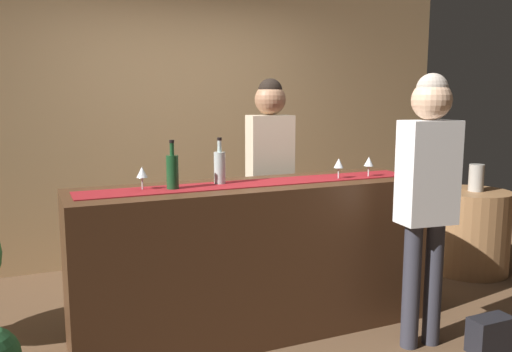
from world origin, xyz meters
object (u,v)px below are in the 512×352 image
wine_glass_far_end (369,162)px  bartender (270,163)px  handbag (490,334)px  wine_glass_mid_counter (339,164)px  customer_sipping (428,181)px  wine_glass_near_customer (142,173)px  round_side_table (470,231)px  wine_bottle_green (172,171)px  vase_on_side_table (476,178)px  wine_bottle_clear (220,167)px

wine_glass_far_end → bartender: size_ratio=0.08×
handbag → wine_glass_mid_counter: bearing=128.4°
bartender → customer_sipping: bearing=118.4°
wine_glass_near_customer → round_side_table: bearing=5.9°
wine_bottle_green → round_side_table: wine_bottle_green is taller
wine_glass_mid_counter → round_side_table: bearing=13.8°
wine_bottle_green → round_side_table: (2.82, 0.35, -0.76)m
wine_glass_far_end → bartender: 0.79m
customer_sipping → vase_on_side_table: size_ratio=7.13×
wine_glass_near_customer → handbag: 2.37m
bartender → vase_on_side_table: bartender is taller
wine_bottle_green → wine_glass_near_customer: size_ratio=2.10×
round_side_table → vase_on_side_table: 0.49m
wine_glass_near_customer → bartender: 1.22m
wine_bottle_clear → bartender: bearing=40.7°
wine_bottle_clear → bartender: (0.60, 0.52, -0.07)m
wine_glass_far_end → handbag: (0.38, -0.79, -1.01)m
wine_bottle_green → wine_glass_far_end: 1.39m
customer_sipping → handbag: bearing=-29.0°
wine_bottle_green → wine_glass_mid_counter: bearing=-3.1°
wine_bottle_clear → customer_sipping: size_ratio=0.18×
wine_bottle_green → handbag: (1.77, -0.85, -1.02)m
wine_glass_mid_counter → bartender: (-0.22, 0.64, -0.06)m
vase_on_side_table → wine_glass_far_end: bearing=-164.6°
wine_glass_mid_counter → bartender: bearing=108.9°
wine_glass_mid_counter → customer_sipping: customer_sipping is taller
vase_on_side_table → handbag: size_ratio=0.86×
round_side_table → handbag: 1.62m
wine_bottle_clear → handbag: wine_bottle_clear is taller
vase_on_side_table → wine_bottle_clear: bearing=-173.8°
wine_glass_near_customer → wine_glass_mid_counter: bearing=-4.6°
wine_glass_far_end → customer_sipping: 0.55m
wine_glass_far_end → round_side_table: 1.67m
wine_glass_near_customer → bartender: bartender is taller
wine_glass_near_customer → round_side_table: 3.11m
wine_glass_far_end → bartender: bearing=125.8°
handbag → customer_sipping: bearing=144.7°
wine_glass_near_customer → customer_sipping: (1.60, -0.66, -0.06)m
wine_glass_mid_counter → handbag: wine_glass_mid_counter is taller
wine_bottle_green → wine_glass_far_end: bearing=-2.7°
customer_sipping → round_side_table: (1.39, 0.96, -0.69)m
wine_glass_near_customer → wine_glass_mid_counter: 1.32m
customer_sipping → wine_bottle_clear: bearing=155.0°
round_side_table → handbag: size_ratio=2.64×
wine_bottle_clear → wine_glass_near_customer: bearing=-178.1°
wine_glass_mid_counter → round_side_table: 1.88m
bartender → wine_glass_far_end: bearing=131.2°
wine_bottle_green → round_side_table: size_ratio=0.41×
wine_glass_near_customer → wine_glass_mid_counter: same height
wine_bottle_clear → wine_glass_mid_counter: 0.83m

